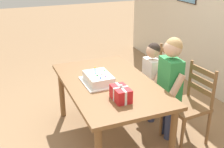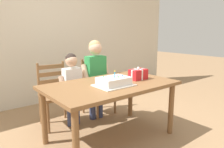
{
  "view_description": "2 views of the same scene",
  "coord_description": "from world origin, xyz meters",
  "px_view_note": "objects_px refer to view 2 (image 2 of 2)",
  "views": [
    {
      "loc": [
        2.68,
        -1.07,
        2.05
      ],
      "look_at": [
        -0.05,
        0.05,
        0.81
      ],
      "focal_mm": 45.51,
      "sensor_mm": 36.0,
      "label": 1
    },
    {
      "loc": [
        -1.56,
        -1.99,
        1.37
      ],
      "look_at": [
        -0.01,
        -0.04,
        0.86
      ],
      "focal_mm": 33.82,
      "sensor_mm": 36.0,
      "label": 2
    }
  ],
  "objects_px": {
    "chair_left": "(55,94)",
    "birthday_cake": "(114,82)",
    "dining_table": "(111,90)",
    "gift_box_red_large": "(138,74)",
    "chair_right": "(97,86)",
    "child_older": "(96,72)",
    "child_younger": "(72,83)"
  },
  "relations": [
    {
      "from": "birthday_cake",
      "to": "chair_right",
      "type": "bearing_deg",
      "value": 66.58
    },
    {
      "from": "chair_right",
      "to": "chair_left",
      "type": "bearing_deg",
      "value": -180.0
    },
    {
      "from": "gift_box_red_large",
      "to": "chair_right",
      "type": "bearing_deg",
      "value": 93.64
    },
    {
      "from": "chair_right",
      "to": "dining_table",
      "type": "bearing_deg",
      "value": -113.93
    },
    {
      "from": "child_older",
      "to": "child_younger",
      "type": "bearing_deg",
      "value": 179.95
    },
    {
      "from": "chair_right",
      "to": "child_younger",
      "type": "height_order",
      "value": "child_younger"
    },
    {
      "from": "chair_right",
      "to": "child_older",
      "type": "relative_size",
      "value": 0.74
    },
    {
      "from": "dining_table",
      "to": "chair_right",
      "type": "xyz_separation_m",
      "value": [
        0.37,
        0.84,
        -0.18
      ]
    },
    {
      "from": "gift_box_red_large",
      "to": "chair_left",
      "type": "distance_m",
      "value": 1.24
    },
    {
      "from": "birthday_cake",
      "to": "chair_left",
      "type": "xyz_separation_m",
      "value": [
        -0.33,
        0.95,
        -0.31
      ]
    },
    {
      "from": "chair_left",
      "to": "birthday_cake",
      "type": "bearing_deg",
      "value": -70.74
    },
    {
      "from": "dining_table",
      "to": "chair_left",
      "type": "height_order",
      "value": "chair_left"
    },
    {
      "from": "dining_table",
      "to": "chair_right",
      "type": "bearing_deg",
      "value": 66.07
    },
    {
      "from": "chair_left",
      "to": "child_older",
      "type": "relative_size",
      "value": 0.74
    },
    {
      "from": "child_older",
      "to": "child_younger",
      "type": "xyz_separation_m",
      "value": [
        -0.41,
        0.0,
        -0.11
      ]
    },
    {
      "from": "dining_table",
      "to": "child_younger",
      "type": "bearing_deg",
      "value": 105.88
    },
    {
      "from": "chair_right",
      "to": "birthday_cake",
      "type": "bearing_deg",
      "value": -113.42
    },
    {
      "from": "gift_box_red_large",
      "to": "dining_table",
      "type": "bearing_deg",
      "value": 173.32
    },
    {
      "from": "chair_left",
      "to": "chair_right",
      "type": "bearing_deg",
      "value": 0.0
    },
    {
      "from": "gift_box_red_large",
      "to": "chair_left",
      "type": "xyz_separation_m",
      "value": [
        -0.8,
        0.89,
        -0.33
      ]
    },
    {
      "from": "birthday_cake",
      "to": "child_younger",
      "type": "relative_size",
      "value": 0.41
    },
    {
      "from": "chair_left",
      "to": "chair_right",
      "type": "relative_size",
      "value": 1.0
    },
    {
      "from": "dining_table",
      "to": "child_older",
      "type": "relative_size",
      "value": 1.29
    },
    {
      "from": "child_older",
      "to": "chair_right",
      "type": "bearing_deg",
      "value": 50.45
    },
    {
      "from": "chair_left",
      "to": "child_younger",
      "type": "bearing_deg",
      "value": -44.79
    },
    {
      "from": "birthday_cake",
      "to": "gift_box_red_large",
      "type": "height_order",
      "value": "birthday_cake"
    },
    {
      "from": "chair_right",
      "to": "child_older",
      "type": "bearing_deg",
      "value": -129.55
    },
    {
      "from": "dining_table",
      "to": "child_older",
      "type": "bearing_deg",
      "value": 71.44
    },
    {
      "from": "gift_box_red_large",
      "to": "child_older",
      "type": "relative_size",
      "value": 0.19
    },
    {
      "from": "dining_table",
      "to": "gift_box_red_large",
      "type": "relative_size",
      "value": 6.72
    },
    {
      "from": "child_older",
      "to": "child_younger",
      "type": "height_order",
      "value": "child_older"
    },
    {
      "from": "birthday_cake",
      "to": "child_younger",
      "type": "height_order",
      "value": "child_younger"
    }
  ]
}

